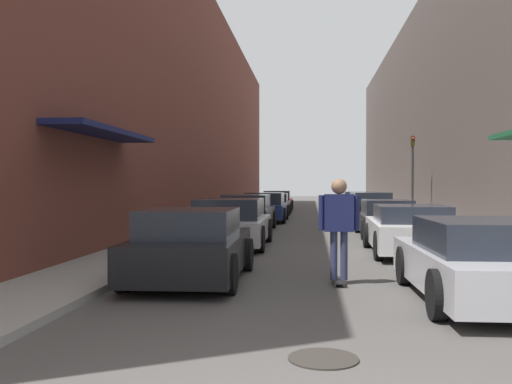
# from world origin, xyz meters

# --- Properties ---
(ground) EXTENTS (116.47, 116.47, 0.00)m
(ground) POSITION_xyz_m (0.00, 21.18, 0.00)
(ground) COLOR #4C4947
(curb_strip_left) EXTENTS (1.80, 52.94, 0.12)m
(curb_strip_left) POSITION_xyz_m (-4.31, 26.47, 0.06)
(curb_strip_left) COLOR gray
(curb_strip_left) RESTS_ON ground
(curb_strip_right) EXTENTS (1.80, 52.94, 0.12)m
(curb_strip_right) POSITION_xyz_m (4.31, 26.47, 0.06)
(curb_strip_right) COLOR gray
(curb_strip_right) RESTS_ON ground
(building_row_left) EXTENTS (4.90, 52.94, 11.56)m
(building_row_left) POSITION_xyz_m (-7.21, 26.47, 5.78)
(building_row_left) COLOR brown
(building_row_left) RESTS_ON ground
(building_row_right) EXTENTS (4.90, 52.94, 10.99)m
(building_row_right) POSITION_xyz_m (7.21, 26.47, 5.50)
(building_row_right) COLOR #564C47
(building_row_right) RESTS_ON ground
(parked_car_left_0) EXTENTS (1.91, 4.02, 1.29)m
(parked_car_left_0) POSITION_xyz_m (-2.28, 6.78, 0.62)
(parked_car_left_0) COLOR black
(parked_car_left_0) RESTS_ON ground
(parked_car_left_1) EXTENTS (2.09, 4.36, 1.33)m
(parked_car_left_1) POSITION_xyz_m (-2.36, 12.36, 0.64)
(parked_car_left_1) COLOR #B7B7BC
(parked_car_left_1) RESTS_ON ground
(parked_car_left_2) EXTENTS (1.91, 4.75, 1.35)m
(parked_car_left_2) POSITION_xyz_m (-2.48, 17.55, 0.65)
(parked_car_left_2) COLOR black
(parked_car_left_2) RESTS_ON ground
(parked_car_left_3) EXTENTS (2.01, 4.71, 1.34)m
(parked_car_left_3) POSITION_xyz_m (-2.25, 23.12, 0.65)
(parked_car_left_3) COLOR navy
(parked_car_left_3) RESTS_ON ground
(parked_car_left_4) EXTENTS (2.00, 4.57, 1.21)m
(parked_car_left_4) POSITION_xyz_m (-2.28, 28.90, 0.59)
(parked_car_left_4) COLOR black
(parked_car_left_4) RESTS_ON ground
(parked_car_left_5) EXTENTS (2.02, 3.98, 1.29)m
(parked_car_left_5) POSITION_xyz_m (-2.35, 34.58, 0.62)
(parked_car_left_5) COLOR maroon
(parked_car_left_5) RESTS_ON ground
(parked_car_right_0) EXTENTS (1.98, 4.25, 1.22)m
(parked_car_right_0) POSITION_xyz_m (2.34, 5.42, 0.59)
(parked_car_right_0) COLOR #B7B7BC
(parked_car_right_0) RESTS_ON ground
(parked_car_right_1) EXTENTS (2.00, 4.33, 1.22)m
(parked_car_right_1) POSITION_xyz_m (2.29, 11.15, 0.60)
(parked_car_right_1) COLOR silver
(parked_car_right_1) RESTS_ON ground
(parked_car_right_2) EXTENTS (1.86, 4.19, 1.22)m
(parked_car_right_2) POSITION_xyz_m (2.35, 16.00, 0.58)
(parked_car_right_2) COLOR black
(parked_car_right_2) RESTS_ON ground
(parked_car_right_3) EXTENTS (1.85, 4.41, 1.38)m
(parked_car_right_3) POSITION_xyz_m (2.37, 21.42, 0.66)
(parked_car_right_3) COLOR black
(parked_car_right_3) RESTS_ON ground
(parked_car_right_4) EXTENTS (2.05, 4.60, 1.34)m
(parked_car_right_4) POSITION_xyz_m (2.44, 27.39, 0.64)
(parked_car_right_4) COLOR silver
(parked_car_right_4) RESTS_ON ground
(skateboarder) EXTENTS (0.70, 0.78, 1.83)m
(skateboarder) POSITION_xyz_m (0.33, 6.69, 1.13)
(skateboarder) COLOR black
(skateboarder) RESTS_ON ground
(manhole_cover) EXTENTS (0.70, 0.70, 0.02)m
(manhole_cover) POSITION_xyz_m (-0.03, 2.40, 0.01)
(manhole_cover) COLOR #332D28
(manhole_cover) RESTS_ON ground
(traffic_light) EXTENTS (0.16, 0.22, 3.72)m
(traffic_light) POSITION_xyz_m (4.28, 22.22, 2.40)
(traffic_light) COLOR #2D2D2D
(traffic_light) RESTS_ON curb_strip_right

